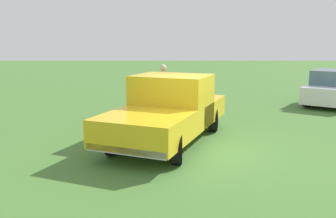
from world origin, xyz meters
TOP-DOWN VIEW (x-y plane):
  - ground_plane at (0.00, 0.00)m, footprint 80.00×80.00m
  - pickup_truck at (0.81, 0.77)m, footprint 5.25×3.62m
  - sedan_near at (6.51, -6.24)m, footprint 4.48×3.82m
  - person_bystander at (4.79, 1.02)m, footprint 0.45×0.45m

SIDE VIEW (x-z plane):
  - ground_plane at x=0.00m, z-range 0.00..0.00m
  - sedan_near at x=6.51m, z-range -0.06..1.42m
  - pickup_truck at x=0.81m, z-range 0.02..1.80m
  - person_bystander at x=4.79m, z-range 0.13..1.94m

